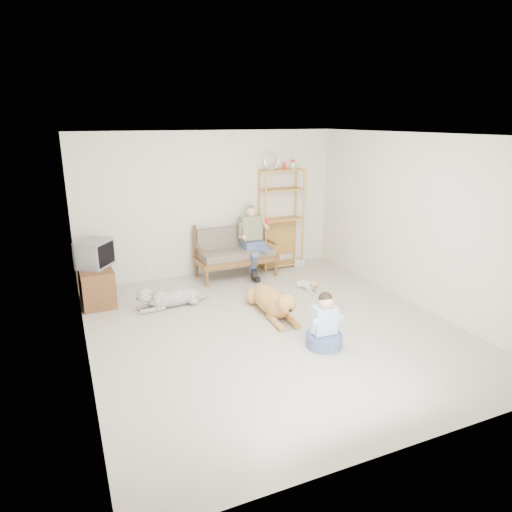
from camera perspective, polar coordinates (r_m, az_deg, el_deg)
name	(u,v)px	position (r m, az deg, el deg)	size (l,w,h in m)	color
floor	(272,328)	(6.67, 2.06, -8.97)	(5.50, 5.50, 0.00)	beige
ceiling	(275,135)	(6.01, 2.34, 14.91)	(5.50, 5.50, 0.00)	white
wall_back	(211,204)	(8.71, -5.66, 6.47)	(5.00, 5.00, 0.00)	beige
wall_front	(416,313)	(4.03, 19.37, -6.74)	(5.00, 5.00, 0.00)	beige
wall_left	(77,259)	(5.63, -21.43, -0.32)	(5.50, 5.50, 0.00)	beige
wall_right	(417,222)	(7.60, 19.52, 4.07)	(5.50, 5.50, 0.00)	beige
loveseat	(235,251)	(8.68, -2.66, 0.63)	(1.52, 0.75, 0.95)	brown
man	(254,245)	(8.57, -0.28, 1.35)	(0.51, 0.73, 1.18)	#4C5D8B
etagere	(281,218)	(9.10, 3.15, 4.79)	(0.88, 0.38, 2.28)	#BD883B
book_stack	(299,262)	(9.41, 5.34, -0.78)	(0.22, 0.16, 0.14)	silver
tv_stand	(96,285)	(7.89, -19.35, -3.43)	(0.53, 0.91, 0.60)	brown
crt_tv	(95,253)	(7.77, -19.51, 0.31)	(0.66, 0.68, 0.44)	slate
wall_outlet	(148,265)	(8.66, -13.32, -1.13)	(0.12, 0.02, 0.08)	silver
golden_retriever	(273,302)	(7.04, 2.13, -5.72)	(0.46, 1.66, 0.50)	#BA8340
shaggy_dog	(168,298)	(7.44, -10.92, -5.15)	(1.29, 0.38, 0.38)	white
terrier	(309,285)	(8.08, 6.62, -3.62)	(0.21, 0.60, 0.22)	silver
child	(324,327)	(6.12, 8.53, -8.78)	(0.48, 0.48, 0.76)	#4C5D8B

